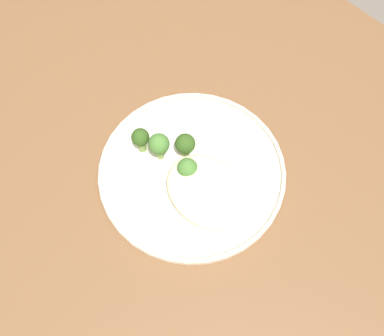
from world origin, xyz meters
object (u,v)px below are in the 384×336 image
at_px(seared_scallop_tiny_bay, 189,182).
at_px(broccoli_floret_beside_noodles, 187,169).
at_px(seared_scallop_center_golden, 193,206).
at_px(broccoli_floret_center_pile, 184,143).
at_px(seared_scallop_half_hidden, 207,194).
at_px(broccoli_floret_rear_charred, 161,143).
at_px(dinner_plate, 192,171).
at_px(broccoli_floret_tall_stalk, 141,139).
at_px(seared_scallop_front_small, 232,195).

distance_m(seared_scallop_tiny_bay, broccoli_floret_beside_noodles, 0.02).
distance_m(seared_scallop_center_golden, broccoli_floret_center_pile, 0.10).
distance_m(seared_scallop_half_hidden, broccoli_floret_rear_charred, 0.10).
bearing_deg(seared_scallop_half_hidden, dinner_plate, 165.02).
bearing_deg(dinner_plate, seared_scallop_tiny_bay, -51.41).
xyz_separation_m(seared_scallop_center_golden, broccoli_floret_rear_charred, (-0.10, 0.03, 0.03)).
distance_m(seared_scallop_tiny_bay, broccoli_floret_tall_stalk, 0.10).
relative_size(dinner_plate, seared_scallop_half_hidden, 9.92).
relative_size(seared_scallop_center_golden, broccoli_floret_center_pile, 0.53).
xyz_separation_m(seared_scallop_front_small, seared_scallop_tiny_bay, (-0.06, -0.03, 0.00)).
height_order(broccoli_floret_tall_stalk, broccoli_floret_rear_charred, broccoli_floret_rear_charred).
distance_m(dinner_plate, seared_scallop_half_hidden, 0.05).
relative_size(broccoli_floret_center_pile, broccoli_floret_beside_noodles, 0.97).
distance_m(seared_scallop_center_golden, broccoli_floret_tall_stalk, 0.13).
bearing_deg(dinner_plate, seared_scallop_front_small, 9.83).
bearing_deg(seared_scallop_tiny_bay, broccoli_floret_rear_charred, 176.46).
relative_size(seared_scallop_front_small, broccoli_floret_center_pile, 0.63).
bearing_deg(seared_scallop_center_golden, dinner_plate, 138.78).
height_order(seared_scallop_front_small, seared_scallop_half_hidden, same).
bearing_deg(seared_scallop_front_small, broccoli_floret_rear_charred, -167.67).
distance_m(seared_scallop_tiny_bay, seared_scallop_center_golden, 0.04).
distance_m(seared_scallop_front_small, broccoli_floret_center_pile, 0.11).
bearing_deg(seared_scallop_front_small, seared_scallop_tiny_bay, -151.53).
height_order(seared_scallop_front_small, broccoli_floret_rear_charred, broccoli_floret_rear_charred).
distance_m(seared_scallop_half_hidden, seared_scallop_center_golden, 0.03).
xyz_separation_m(dinner_plate, seared_scallop_tiny_bay, (0.02, -0.02, 0.01)).
distance_m(dinner_plate, broccoli_floret_center_pile, 0.05).
relative_size(seared_scallop_half_hidden, broccoli_floret_tall_stalk, 0.58).
relative_size(broccoli_floret_center_pile, broccoli_floret_rear_charred, 0.83).
distance_m(seared_scallop_front_small, broccoli_floret_rear_charred, 0.13).
height_order(seared_scallop_tiny_bay, seared_scallop_center_golden, same).
bearing_deg(seared_scallop_front_small, seared_scallop_center_golden, -115.75).
bearing_deg(broccoli_floret_tall_stalk, broccoli_floret_beside_noodles, 12.33).
distance_m(seared_scallop_center_golden, broccoli_floret_beside_noodles, 0.06).
bearing_deg(broccoli_floret_center_pile, seared_scallop_tiny_bay, -34.25).
height_order(seared_scallop_center_golden, broccoli_floret_beside_noodles, broccoli_floret_beside_noodles).
distance_m(broccoli_floret_tall_stalk, broccoli_floret_beside_noodles, 0.09).
height_order(seared_scallop_half_hidden, broccoli_floret_center_pile, broccoli_floret_center_pile).
relative_size(seared_scallop_front_small, broccoli_floret_tall_stalk, 0.59).
bearing_deg(broccoli_floret_beside_noodles, seared_scallop_front_small, 20.18).
height_order(seared_scallop_half_hidden, seared_scallop_center_golden, seared_scallop_center_golden).
bearing_deg(broccoli_floret_tall_stalk, seared_scallop_half_hidden, 8.52).
height_order(broccoli_floret_center_pile, broccoli_floret_rear_charred, broccoli_floret_rear_charred).
bearing_deg(seared_scallop_half_hidden, seared_scallop_tiny_bay, -168.15).
distance_m(dinner_plate, broccoli_floret_rear_charred, 0.07).
relative_size(dinner_plate, broccoli_floret_rear_charred, 5.17).
bearing_deg(broccoli_floret_tall_stalk, seared_scallop_front_small, 15.92).
xyz_separation_m(seared_scallop_front_small, broccoli_floret_center_pile, (-0.11, 0.00, 0.02)).
distance_m(seared_scallop_front_small, broccoli_floret_tall_stalk, 0.16).
bearing_deg(seared_scallop_tiny_bay, broccoli_floret_center_pile, 145.75).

